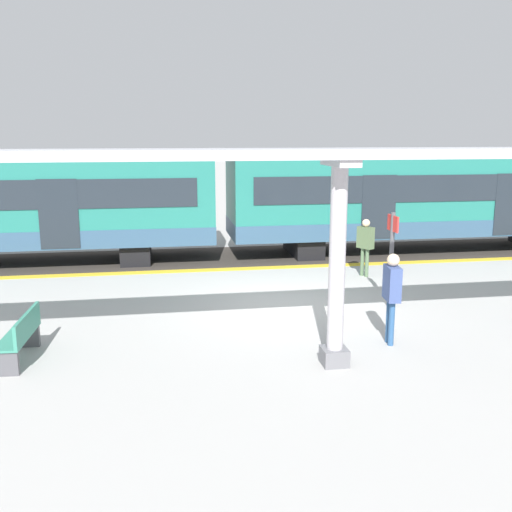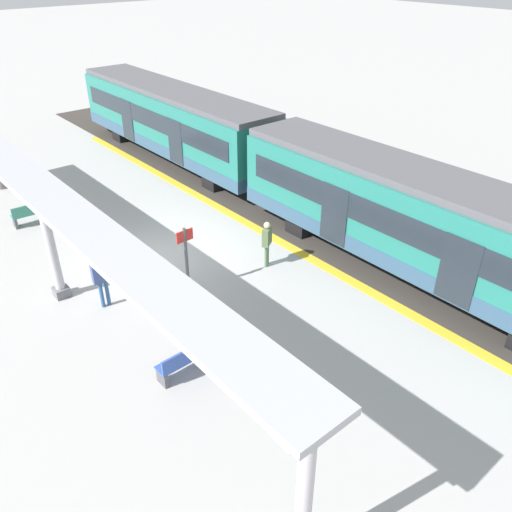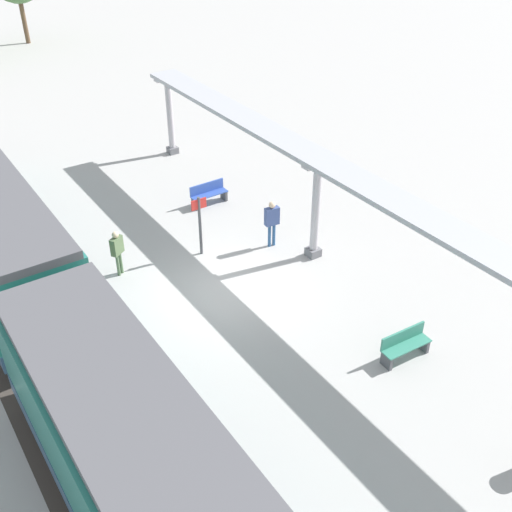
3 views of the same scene
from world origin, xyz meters
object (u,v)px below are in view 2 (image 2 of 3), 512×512
canopy_pillar_second (51,245)px  canopy_pillar_third (304,497)px  train_far_carriage (417,223)px  platform_info_sign (186,254)px  passenger_waiting_near_edge (267,239)px  bench_near_end (186,360)px  trash_bin (0,178)px  passenger_by_the_benches (101,275)px  train_near_carriage (173,122)px  bench_mid_platform (32,213)px

canopy_pillar_second → canopy_pillar_third: 10.43m
train_far_carriage → platform_info_sign: 7.18m
platform_info_sign → passenger_waiting_near_edge: size_ratio=1.35×
bench_near_end → platform_info_sign: size_ratio=0.68×
trash_bin → passenger_by_the_benches: size_ratio=0.52×
platform_info_sign → passenger_waiting_near_edge: 2.89m
bench_near_end → trash_bin: bearing=-90.7°
train_far_carriage → platform_info_sign: train_far_carriage is taller
train_near_carriage → canopy_pillar_second: bearing=41.1°
canopy_pillar_second → trash_bin: canopy_pillar_second is taller
train_far_carriage → trash_bin: train_far_carriage is taller
platform_info_sign → passenger_by_the_benches: bearing=-22.1°
passenger_by_the_benches → train_near_carriage: bearing=-131.9°
platform_info_sign → train_near_carriage: bearing=-120.5°
bench_near_end → passenger_waiting_near_edge: size_ratio=0.93×
canopy_pillar_second → bench_mid_platform: bearing=-101.6°
bench_near_end → train_near_carriage: bearing=-121.4°
passenger_by_the_benches → train_far_carriage: bearing=150.7°
train_far_carriage → passenger_waiting_near_edge: 4.74m
canopy_pillar_third → platform_info_sign: bearing=-111.0°
train_far_carriage → platform_info_sign: bearing=-31.8°
bench_mid_platform → platform_info_sign: (-2.02, 7.67, 0.89)m
bench_near_end → passenger_waiting_near_edge: 5.56m
canopy_pillar_second → trash_bin: size_ratio=3.85×
train_near_carriage → passenger_waiting_near_edge: size_ratio=8.32×
canopy_pillar_third → passenger_by_the_benches: (-0.81, -9.09, -0.70)m
train_far_carriage → passenger_waiting_near_edge: train_far_carriage is taller
train_near_carriage → trash_bin: 8.26m
bench_mid_platform → passenger_by_the_benches: 6.77m
canopy_pillar_second → passenger_by_the_benches: (-0.81, 1.34, -0.70)m
platform_info_sign → passenger_by_the_benches: 2.51m
passenger_waiting_near_edge → train_near_carriage: bearing=-106.8°
train_far_carriage → bench_near_end: bearing=-5.4°
train_far_carriage → passenger_by_the_benches: bearing=-29.3°
canopy_pillar_third → bench_near_end: canopy_pillar_third is taller
canopy_pillar_third → bench_mid_platform: canopy_pillar_third is taller
bench_near_end → canopy_pillar_second: bearing=-78.5°
canopy_pillar_third → passenger_waiting_near_edge: 9.80m
trash_bin → passenger_by_the_benches: passenger_by_the_benches is taller
canopy_pillar_third → trash_bin: 20.31m
canopy_pillar_second → passenger_waiting_near_edge: (-5.97, 2.70, -0.78)m
train_near_carriage → passenger_waiting_near_edge: (3.24, 10.73, -0.82)m
train_near_carriage → train_far_carriage: bearing=90.0°
train_far_carriage → trash_bin: 17.79m
train_far_carriage → bench_near_end: train_far_carriage is taller
train_far_carriage → canopy_pillar_second: 11.02m
train_near_carriage → platform_info_sign: 11.98m
canopy_pillar_third → platform_info_sign: (-3.13, -8.15, -0.47)m
bench_near_end → passenger_waiting_near_edge: bearing=-152.2°
train_far_carriage → bench_near_end: (8.13, -0.77, -1.39)m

